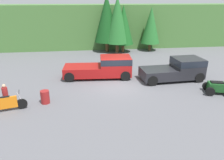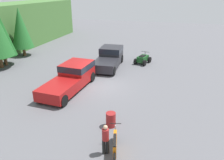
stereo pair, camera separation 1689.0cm
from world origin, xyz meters
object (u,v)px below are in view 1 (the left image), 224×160
Objects in this scene: pickup_truck_red at (105,67)px; pickup_truck_second at (178,69)px; dirt_bike at (6,104)px; quad_atv at (218,87)px; rider_person at (5,95)px; steel_barrel at (45,97)px.

pickup_truck_red is 1.12× the size of pickup_truck_second.
pickup_truck_second is 2.22× the size of dirt_bike.
quad_atv is 1.38× the size of rider_person.
quad_atv is 12.33m from steel_barrel.
pickup_truck_red is at bearing 165.87° from quad_atv.
dirt_bike reaches higher than quad_atv.
pickup_truck_second reaches higher than quad_atv.
quad_atv is 2.57× the size of steel_barrel.
pickup_truck_second is 3.73m from quad_atv.
pickup_truck_second reaches higher than dirt_bike.
dirt_bike is at bearing -160.52° from quad_atv.
pickup_truck_red is 8.59m from dirt_bike.
quad_atv is at bearing -10.63° from dirt_bike.
rider_person is 2.38m from steel_barrel.
quad_atv is (7.89, -4.62, -0.50)m from pickup_truck_red.
quad_atv is (1.78, -3.24, -0.50)m from pickup_truck_second.
pickup_truck_second is at bearing 135.01° from quad_atv.
pickup_truck_red is 2.49× the size of dirt_bike.
steel_barrel is at bearing -130.33° from pickup_truck_red.
pickup_truck_red is at bearing 5.15° from rider_person.
dirt_bike is (-12.74, -4.06, -0.46)m from pickup_truck_second.
dirt_bike is (-6.62, -5.45, -0.47)m from pickup_truck_red.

